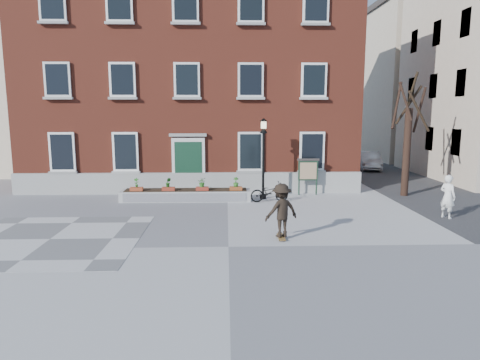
{
  "coord_description": "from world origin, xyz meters",
  "views": [
    {
      "loc": [
        -0.07,
        -13.07,
        4.28
      ],
      "look_at": [
        0.5,
        4.0,
        1.5
      ],
      "focal_mm": 32.0,
      "sensor_mm": 36.0,
      "label": 1
    }
  ],
  "objects_px": {
    "bystander": "(448,197)",
    "lamp_post": "(263,147)",
    "bicycle": "(269,192)",
    "notice_board": "(308,170)",
    "skateboarder": "(281,210)",
    "parked_car": "(370,161)"
  },
  "relations": [
    {
      "from": "skateboarder",
      "to": "lamp_post",
      "type": "bearing_deg",
      "value": 90.31
    },
    {
      "from": "bystander",
      "to": "lamp_post",
      "type": "relative_size",
      "value": 0.45
    },
    {
      "from": "bystander",
      "to": "lamp_post",
      "type": "distance_m",
      "value": 8.32
    },
    {
      "from": "parked_car",
      "to": "notice_board",
      "type": "relative_size",
      "value": 2.11
    },
    {
      "from": "bicycle",
      "to": "skateboarder",
      "type": "distance_m",
      "value": 5.92
    },
    {
      "from": "bicycle",
      "to": "bystander",
      "type": "distance_m",
      "value": 7.59
    },
    {
      "from": "bicycle",
      "to": "lamp_post",
      "type": "xyz_separation_m",
      "value": [
        -0.23,
        0.79,
        2.06
      ]
    },
    {
      "from": "parked_car",
      "to": "notice_board",
      "type": "xyz_separation_m",
      "value": [
        -6.39,
        -9.47,
        0.61
      ]
    },
    {
      "from": "lamp_post",
      "to": "notice_board",
      "type": "bearing_deg",
      "value": 20.26
    },
    {
      "from": "bicycle",
      "to": "parked_car",
      "type": "height_order",
      "value": "parked_car"
    },
    {
      "from": "bicycle",
      "to": "lamp_post",
      "type": "height_order",
      "value": "lamp_post"
    },
    {
      "from": "bicycle",
      "to": "bystander",
      "type": "height_order",
      "value": "bystander"
    },
    {
      "from": "parked_car",
      "to": "lamp_post",
      "type": "bearing_deg",
      "value": -118.61
    },
    {
      "from": "bicycle",
      "to": "notice_board",
      "type": "height_order",
      "value": "notice_board"
    },
    {
      "from": "lamp_post",
      "to": "skateboarder",
      "type": "bearing_deg",
      "value": -89.69
    },
    {
      "from": "lamp_post",
      "to": "skateboarder",
      "type": "relative_size",
      "value": 2.08
    },
    {
      "from": "lamp_post",
      "to": "notice_board",
      "type": "relative_size",
      "value": 2.1
    },
    {
      "from": "bystander",
      "to": "notice_board",
      "type": "bearing_deg",
      "value": 14.13
    },
    {
      "from": "notice_board",
      "to": "parked_car",
      "type": "bearing_deg",
      "value": 55.97
    },
    {
      "from": "lamp_post",
      "to": "notice_board",
      "type": "xyz_separation_m",
      "value": [
        2.37,
        0.88,
        -1.28
      ]
    },
    {
      "from": "notice_board",
      "to": "skateboarder",
      "type": "bearing_deg",
      "value": -107.18
    },
    {
      "from": "bystander",
      "to": "notice_board",
      "type": "relative_size",
      "value": 0.94
    }
  ]
}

